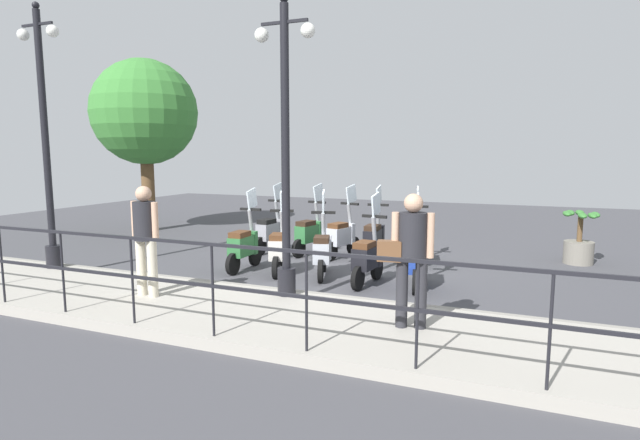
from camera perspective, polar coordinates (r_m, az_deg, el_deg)
ground_plane at (r=9.56m, az=2.33°, el=-5.65°), size 28.00×28.00×0.00m
promenade_walkway at (r=6.77m, az=-6.93°, el=-10.69°), size 2.20×20.00×0.15m
fence_railing at (r=5.69m, az=-12.21°, el=-5.81°), size 0.04×16.03×1.07m
lamp_post_near at (r=7.08m, az=-3.96°, el=6.02°), size 0.26×0.90×4.18m
lamp_post_far at (r=10.05m, az=-28.80°, el=6.69°), size 0.26×0.90×4.59m
pedestrian_with_bag at (r=5.89m, az=10.30°, el=-3.42°), size 0.37×0.64×1.59m
pedestrian_distant at (r=7.53m, az=-19.34°, el=-1.33°), size 0.35×0.49×1.59m
tree_large at (r=15.02m, az=-19.39°, el=11.45°), size 2.91×2.91×4.79m
potted_palm at (r=11.22m, az=27.50°, el=-2.21°), size 1.06×0.66×1.05m
scooter_near_0 at (r=8.32m, az=10.92°, el=-4.39°), size 1.22×0.47×1.54m
scooter_near_1 at (r=8.39m, az=5.48°, el=-4.19°), size 1.23×0.44×1.54m
scooter_near_2 at (r=8.88m, az=0.26°, el=-3.50°), size 1.20×0.55×1.54m
scooter_near_3 at (r=9.17m, az=-4.64°, el=-3.15°), size 1.20×0.54×1.54m
scooter_near_4 at (r=9.50m, az=-8.69°, el=-2.84°), size 1.23×0.44×1.54m
scooter_far_0 at (r=10.06m, az=10.96°, el=-2.31°), size 1.22×0.48×1.54m
scooter_far_1 at (r=10.28m, az=6.22°, el=-2.01°), size 1.23×0.44×1.54m
scooter_far_2 at (r=10.50m, az=2.54°, el=-1.76°), size 1.21×0.53×1.54m
scooter_far_3 at (r=10.82m, az=-1.18°, el=-1.48°), size 1.22×0.49×1.54m
scooter_far_4 at (r=11.17m, az=-5.69°, el=-1.22°), size 1.23×0.44×1.54m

